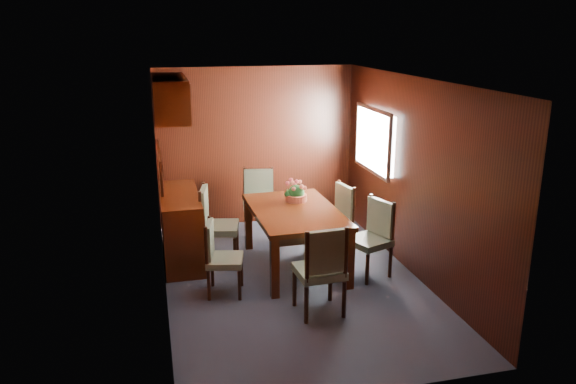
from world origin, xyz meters
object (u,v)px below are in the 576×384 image
object	(u,v)px
chair_right_near	(373,233)
chair_head	(322,266)
sideboard	(181,227)
dining_table	(295,217)
chair_left_near	(219,254)
flower_centerpiece	(296,190)

from	to	relation	value
chair_right_near	chair_head	distance (m)	1.25
sideboard	dining_table	world-z (taller)	sideboard
chair_left_near	chair_head	size ratio (longest dim) A/B	0.86
sideboard	chair_left_near	bearing A→B (deg)	-72.27
dining_table	flower_centerpiece	xyz separation A→B (m)	(0.10, 0.34, 0.25)
dining_table	chair_right_near	bearing A→B (deg)	-27.74
chair_left_near	chair_head	xyz separation A→B (m)	(0.98, -0.77, 0.08)
sideboard	chair_right_near	world-z (taller)	chair_right_near
dining_table	flower_centerpiece	size ratio (longest dim) A/B	5.54
dining_table	chair_head	distance (m)	1.28
dining_table	flower_centerpiece	bearing A→B (deg)	71.54
sideboard	chair_head	distance (m)	2.30
chair_left_near	chair_head	bearing A→B (deg)	64.60
sideboard	chair_head	xyz separation A→B (m)	(1.34, -1.88, 0.11)
sideboard	flower_centerpiece	world-z (taller)	flower_centerpiece
flower_centerpiece	chair_left_near	bearing A→B (deg)	-143.11
chair_left_near	flower_centerpiece	size ratio (longest dim) A/B	2.90
chair_head	flower_centerpiece	bearing A→B (deg)	81.62
chair_head	dining_table	bearing A→B (deg)	84.92
sideboard	chair_left_near	size ratio (longest dim) A/B	1.60
flower_centerpiece	sideboard	bearing A→B (deg)	170.04
sideboard	dining_table	size ratio (longest dim) A/B	0.84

